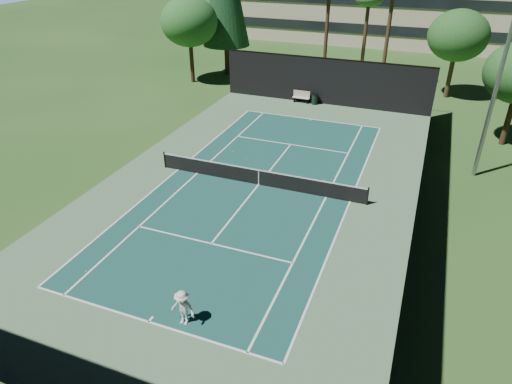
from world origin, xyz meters
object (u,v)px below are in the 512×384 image
tennis_ball_d (247,159)px  park_bench (301,96)px  player (183,308)px  tennis_ball_b (233,152)px  tennis_ball_c (324,180)px  tennis_net (259,177)px  tennis_ball_a (86,271)px  trash_bin (315,99)px

tennis_ball_d → park_bench: bearing=89.7°
park_bench → player: bearing=-83.2°
tennis_ball_b → tennis_ball_c: tennis_ball_b is taller
tennis_ball_b → tennis_ball_d: bearing=-29.3°
tennis_net → tennis_ball_a: tennis_net is taller
tennis_ball_a → tennis_ball_b: size_ratio=0.98×
tennis_net → tennis_ball_b: 5.04m
tennis_net → park_bench: bearing=97.1°
tennis_ball_c → park_bench: park_bench is taller
player → tennis_ball_b: 15.89m
tennis_ball_a → tennis_ball_b: tennis_ball_b is taller
tennis_ball_c → trash_bin: (-4.24, 13.68, 0.45)m
tennis_net → tennis_ball_b: size_ratio=167.90×
player → trash_bin: size_ratio=1.65×
tennis_net → tennis_ball_c: size_ratio=217.07×
player → tennis_ball_b: player is taller
tennis_ball_c → trash_bin: size_ratio=0.06×
tennis_ball_c → tennis_ball_d: bearing=168.6°
tennis_ball_a → tennis_ball_d: size_ratio=1.05×
tennis_ball_a → tennis_ball_d: tennis_ball_a is taller
tennis_ball_d → trash_bin: bearing=84.0°
tennis_net → tennis_ball_b: (-3.30, 3.77, -0.52)m
tennis_ball_d → park_bench: park_bench is taller
park_bench → tennis_ball_c: bearing=-68.3°
tennis_ball_a → park_bench: 26.13m
tennis_net → player: size_ratio=8.30×
player → park_bench: player is taller
trash_bin → park_bench: bearing=175.1°
tennis_ball_d → park_bench: size_ratio=0.05×
park_bench → tennis_ball_d: bearing=-90.3°
tennis_ball_c → tennis_ball_a: bearing=-122.4°
tennis_ball_b → tennis_ball_a: bearing=-93.8°
tennis_ball_a → tennis_ball_d: (2.21, 13.36, -0.00)m
tennis_net → tennis_ball_a: bearing=-112.3°
tennis_ball_d → trash_bin: trash_bin is taller
tennis_ball_c → trash_bin: 14.33m
tennis_net → tennis_ball_d: bearing=123.6°
tennis_ball_b → tennis_ball_c: size_ratio=1.29×
tennis_ball_c → trash_bin: trash_bin is taller
tennis_ball_c → park_bench: 14.85m
tennis_ball_a → tennis_ball_b: (0.93, 14.08, 0.00)m
tennis_ball_a → tennis_ball_c: size_ratio=1.26×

